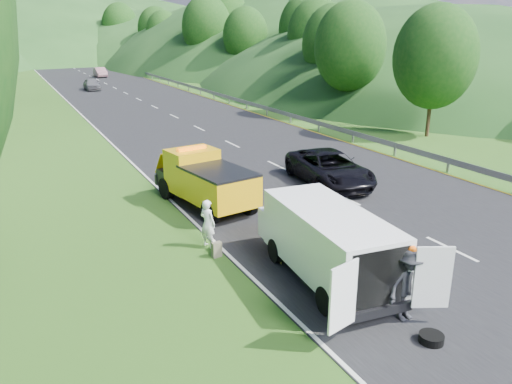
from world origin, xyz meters
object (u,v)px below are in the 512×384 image
worker (404,319)px  passing_suv (329,184)px  woman (208,247)px  spare_tire (431,343)px  white_van (326,240)px  tow_truck (205,179)px  child (287,264)px  suitcase (217,250)px

worker → passing_suv: bearing=59.9°
woman → passing_suv: 8.84m
worker → spare_tire: 1.06m
woman → worker: (2.83, -6.42, 0.00)m
white_van → passing_suv: bearing=60.1°
tow_truck → woman: tow_truck is taller
worker → child: bearing=100.3°
white_van → child: bearing=116.3°
tow_truck → spare_tire: bearing=-92.9°
tow_truck → worker: tow_truck is taller
woman → suitcase: woman is taller
tow_truck → woman: size_ratio=3.41×
worker → passing_suv: size_ratio=0.35×
woman → suitcase: bearing=151.3°
white_van → tow_truck: bearing=101.6°
child → passing_suv: size_ratio=0.17×
spare_tire → passing_suv: size_ratio=0.11×
child → suitcase: suitcase is taller
suitcase → woman: bearing=86.9°
white_van → worker: 3.07m
suitcase → spare_tire: suitcase is taller
tow_truck → woman: (-1.43, -3.94, -1.15)m
tow_truck → suitcase: bearing=-116.2°
white_van → suitcase: bearing=134.4°
white_van → worker: bearing=-72.1°
white_van → suitcase: size_ratio=12.51×
tow_truck → suitcase: tow_truck is taller
woman → child: bearing=-169.2°
woman → passing_suv: bearing=-87.6°
tow_truck → passing_suv: bearing=-7.4°
white_van → passing_suv: white_van is taller
white_van → spare_tire: white_van is taller
tow_truck → worker: bearing=-91.4°
child → woman: bearing=132.6°
worker → suitcase: worker is taller
white_van → spare_tire: size_ratio=10.87×
woman → suitcase: 0.89m
woman → child: woman is taller
white_van → spare_tire: 4.01m
white_van → passing_suv: size_ratio=1.14×
child → suitcase: (-1.77, 1.48, 0.26)m
child → worker: (1.11, -4.09, 0.00)m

